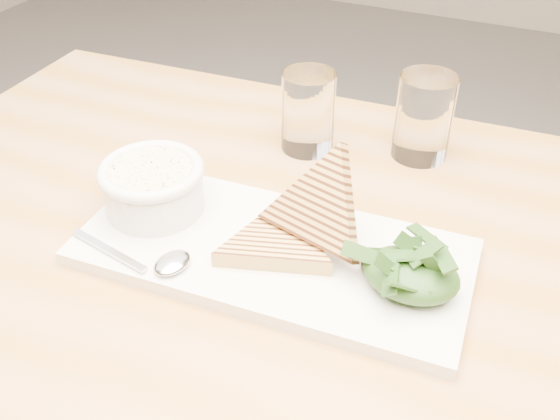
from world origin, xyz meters
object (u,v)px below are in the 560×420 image
at_px(platter, 272,252).
at_px(glass_near, 308,112).
at_px(soup_bowl, 154,192).
at_px(glass_far, 424,117).
at_px(table_top, 292,268).

height_order(platter, glass_near, glass_near).
xyz_separation_m(soup_bowl, glass_near, (0.10, 0.22, 0.02)).
relative_size(platter, glass_far, 3.69).
relative_size(table_top, platter, 2.70).
height_order(glass_near, glass_far, glass_far).
bearing_deg(soup_bowl, table_top, 2.21).
relative_size(table_top, glass_near, 10.41).
distance_m(table_top, glass_near, 0.23).
relative_size(soup_bowl, glass_near, 1.03).
bearing_deg(platter, glass_far, 71.39).
bearing_deg(table_top, glass_near, 108.05).
xyz_separation_m(table_top, glass_far, (0.07, 0.25, 0.08)).
bearing_deg(glass_near, table_top, -71.95).
bearing_deg(soup_bowl, glass_far, 47.45).
distance_m(glass_near, glass_far, 0.15).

